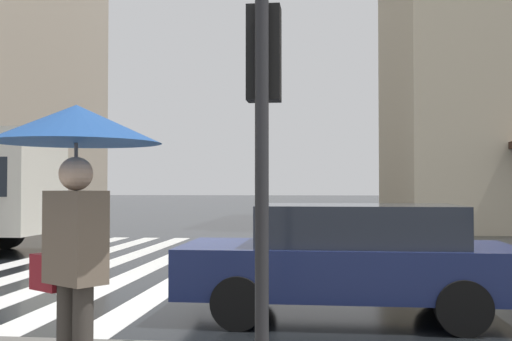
# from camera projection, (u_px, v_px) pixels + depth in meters

# --- Properties ---
(ground_plane) EXTENTS (220.00, 220.00, 0.00)m
(ground_plane) POSITION_uv_depth(u_px,v_px,m) (175.00, 299.00, 9.01)
(ground_plane) COLOR black
(zebra_crossing) EXTENTS (13.00, 4.50, 0.01)m
(zebra_crossing) POSITION_uv_depth(u_px,v_px,m) (112.00, 263.00, 13.26)
(zebra_crossing) COLOR silver
(zebra_crossing) RESTS_ON ground_plane
(traffic_signal_post) EXTENTS (0.44, 0.30, 3.10)m
(traffic_signal_post) POSITION_uv_depth(u_px,v_px,m) (263.00, 101.00, 5.46)
(traffic_signal_post) COLOR #232326
(traffic_signal_post) RESTS_ON sidewalk_pavement
(car_navy) EXTENTS (1.85, 4.10, 1.41)m
(car_navy) POSITION_uv_depth(u_px,v_px,m) (349.00, 257.00, 7.76)
(car_navy) COLOR navy
(car_navy) RESTS_ON ground_plane
(pedestrian_with_floral_umbrella) EXTENTS (1.11, 1.11, 2.02)m
(pedestrian_with_floral_umbrella) POSITION_uv_depth(u_px,v_px,m) (75.00, 161.00, 4.03)
(pedestrian_with_floral_umbrella) COLOR #6B5B4C
(pedestrian_with_floral_umbrella) RESTS_ON sidewalk_pavement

